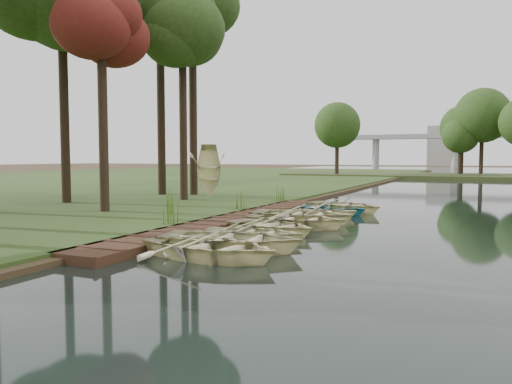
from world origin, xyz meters
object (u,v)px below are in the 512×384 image
at_px(rowboat_0, 211,244).
at_px(rowboat_1, 231,237).
at_px(boardwalk, 229,222).
at_px(rowboat_2, 253,231).
at_px(stored_rowboat, 208,192).

height_order(rowboat_0, rowboat_1, rowboat_1).
distance_m(boardwalk, rowboat_2, 3.97).
xyz_separation_m(rowboat_0, rowboat_1, (0.01, 1.07, 0.02)).
xyz_separation_m(boardwalk, rowboat_2, (2.45, -3.12, 0.22)).
bearing_deg(rowboat_0, rowboat_2, 10.29).
bearing_deg(stored_rowboat, rowboat_0, -106.00).
distance_m(rowboat_0, stored_rowboat, 16.29).
relative_size(rowboat_2, stored_rowboat, 1.01).
bearing_deg(rowboat_0, stored_rowboat, 37.64).
distance_m(rowboat_1, stored_rowboat, 15.39).
height_order(boardwalk, rowboat_1, rowboat_1).
distance_m(rowboat_0, rowboat_2, 2.82).
height_order(rowboat_2, stored_rowboat, stored_rowboat).
distance_m(boardwalk, rowboat_0, 6.48).
relative_size(rowboat_1, stored_rowboat, 1.30).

